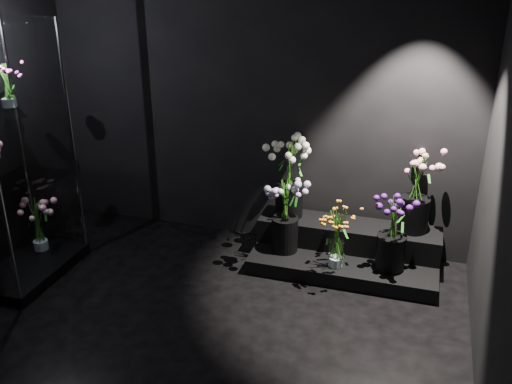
% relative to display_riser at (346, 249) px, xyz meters
% --- Properties ---
extents(floor, '(4.00, 4.00, 0.00)m').
position_rel_display_riser_xyz_m(floor, '(-0.94, -1.68, -0.15)').
color(floor, black).
rests_on(floor, ground).
extents(wall_back, '(4.00, 0.00, 4.00)m').
position_rel_display_riser_xyz_m(wall_back, '(-0.94, 0.32, 1.25)').
color(wall_back, black).
rests_on(wall_back, floor).
extents(display_riser, '(1.63, 0.72, 0.36)m').
position_rel_display_riser_xyz_m(display_riser, '(0.00, 0.00, 0.00)').
color(display_riser, black).
rests_on(display_riser, floor).
extents(display_case, '(0.59, 0.98, 2.15)m').
position_rel_display_riser_xyz_m(display_case, '(-2.63, -0.98, 0.92)').
color(display_case, black).
rests_on(display_case, floor).
extents(bouquet_orange_bells, '(0.33, 0.33, 0.57)m').
position_rel_display_riser_xyz_m(bouquet_orange_bells, '(-0.04, -0.29, 0.28)').
color(bouquet_orange_bells, white).
rests_on(bouquet_orange_bells, display_riser).
extents(bouquet_lilac, '(0.39, 0.39, 0.67)m').
position_rel_display_riser_xyz_m(bouquet_lilac, '(-0.53, -0.14, 0.38)').
color(bouquet_lilac, black).
rests_on(bouquet_lilac, display_riser).
extents(bouquet_purple, '(0.35, 0.35, 0.66)m').
position_rel_display_riser_xyz_m(bouquet_purple, '(0.40, -0.19, 0.34)').
color(bouquet_purple, black).
rests_on(bouquet_purple, display_riser).
extents(bouquet_cream_roses, '(0.41, 0.41, 0.72)m').
position_rel_display_riser_xyz_m(bouquet_cream_roses, '(-0.56, 0.11, 0.62)').
color(bouquet_cream_roses, black).
rests_on(bouquet_cream_roses, display_riser).
extents(bouquet_pink_roses, '(0.36, 0.36, 0.72)m').
position_rel_display_riser_xyz_m(bouquet_pink_roses, '(0.55, 0.14, 0.61)').
color(bouquet_pink_roses, black).
rests_on(bouquet_pink_roses, display_riser).
extents(bouquet_case_magenta, '(0.25, 0.25, 0.36)m').
position_rel_display_riser_xyz_m(bouquet_case_magenta, '(-2.66, -0.84, 1.51)').
color(bouquet_case_magenta, white).
rests_on(bouquet_case_magenta, display_case).
extents(bouquet_case_base_pink, '(0.33, 0.33, 0.49)m').
position_rel_display_riser_xyz_m(bouquet_case_base_pink, '(-2.69, -0.72, 0.21)').
color(bouquet_case_base_pink, white).
rests_on(bouquet_case_base_pink, display_case).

